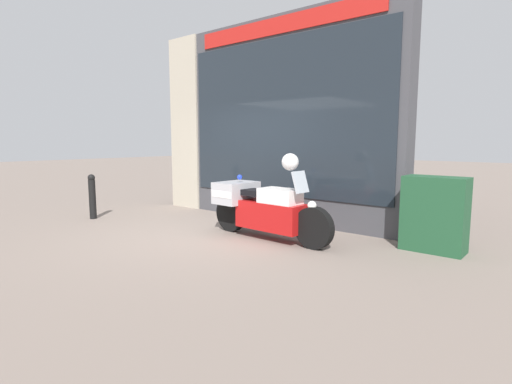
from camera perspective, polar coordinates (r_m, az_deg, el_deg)
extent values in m
plane|color=gray|center=(7.19, -8.06, -6.00)|extent=(60.00, 60.00, 0.00)
cube|color=#424247|center=(8.47, 1.92, 10.01)|extent=(5.89, 0.40, 4.09)
cube|color=#B2A893|center=(10.20, -9.16, 9.47)|extent=(0.95, 0.55, 4.09)
cube|color=#1E262D|center=(8.04, 3.48, 10.51)|extent=(4.71, 0.02, 3.09)
cube|color=red|center=(8.32, 3.56, 22.74)|extent=(4.24, 0.03, 0.32)
cube|color=slate|center=(8.35, 4.08, -2.16)|extent=(4.49, 0.30, 0.55)
cube|color=silver|center=(8.36, 4.69, 3.83)|extent=(4.49, 0.02, 1.22)
cube|color=beige|center=(8.23, 4.17, 7.98)|extent=(4.49, 0.30, 0.02)
cube|color=#195623|center=(9.24, -3.88, 8.16)|extent=(0.18, 0.04, 0.06)
cube|color=navy|center=(8.55, 1.28, 8.24)|extent=(0.18, 0.04, 0.06)
cube|color=#C68E19|center=(7.94, 7.29, 8.26)|extent=(0.18, 0.04, 0.06)
cube|color=maroon|center=(7.42, 14.22, 8.16)|extent=(0.18, 0.04, 0.06)
cube|color=white|center=(8.89, -1.62, 1.11)|extent=(0.19, 0.04, 0.27)
cube|color=#2D8E42|center=(7.67, 10.16, 0.00)|extent=(0.19, 0.02, 0.27)
cylinder|color=black|center=(6.18, 8.28, -5.11)|extent=(0.66, 0.17, 0.65)
cylinder|color=black|center=(7.32, -3.57, -3.09)|extent=(0.66, 0.17, 0.65)
cube|color=#B71414|center=(6.67, 2.14, -3.39)|extent=(1.25, 0.50, 0.46)
cube|color=white|center=(6.49, 3.44, -0.70)|extent=(0.69, 0.43, 0.27)
cube|color=black|center=(6.79, 0.35, -0.12)|extent=(0.73, 0.36, 0.10)
cube|color=#B7B7BC|center=(7.17, -2.84, -0.06)|extent=(0.57, 0.75, 0.38)
cube|color=white|center=(7.17, -2.84, -0.06)|extent=(0.51, 0.76, 0.11)
cube|color=#B2BCC6|center=(6.22, 6.35, 1.41)|extent=(0.14, 0.32, 0.34)
sphere|color=white|center=(6.14, 8.00, -1.91)|extent=(0.14, 0.14, 0.14)
sphere|color=blue|center=(7.07, -2.35, 2.13)|extent=(0.09, 0.09, 0.09)
cube|color=#1E4C2D|center=(6.51, 24.15, -2.91)|extent=(0.89, 0.46, 1.13)
sphere|color=white|center=(6.32, 4.91, 4.30)|extent=(0.27, 0.27, 0.27)
cylinder|color=black|center=(9.14, -22.33, -0.97)|extent=(0.14, 0.14, 0.83)
sphere|color=black|center=(9.09, -22.47, 1.89)|extent=(0.15, 0.15, 0.15)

